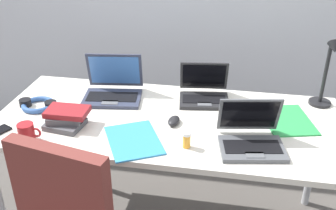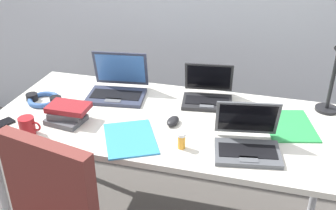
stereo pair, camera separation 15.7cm
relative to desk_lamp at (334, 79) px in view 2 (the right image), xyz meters
The scene contains 13 objects.
desk 0.88m from the desk_lamp, 160.97° to the right, with size 1.80×0.80×0.74m.
desk_lamp is the anchor object (origin of this frame).
laptop_near_mouse 0.61m from the desk_lamp, 129.84° to the right, with size 0.33×0.31×0.21m.
laptop_mid_desk 1.17m from the desk_lamp, behind, with size 0.35×0.31×0.24m.
laptop_front_left 0.66m from the desk_lamp, behind, with size 0.30×0.28×0.20m.
computer_mouse 0.85m from the desk_lamp, 157.11° to the right, with size 0.06×0.10×0.03m, color black.
cell_phone 1.71m from the desk_lamp, 160.62° to the right, with size 0.06×0.14×0.01m, color black.
headphones 1.56m from the desk_lamp, 169.78° to the right, with size 0.21×0.18×0.04m.
pill_bottle 0.86m from the desk_lamp, 142.28° to the right, with size 0.04×0.04×0.08m.
book_stack 1.37m from the desk_lamp, 161.35° to the right, with size 0.21×0.17×0.09m.
paper_folder_front_left 0.33m from the desk_lamp, 135.62° to the right, with size 0.23×0.31×0.01m, color green.
paper_folder_near_lamp 1.07m from the desk_lamp, 151.00° to the right, with size 0.23×0.31×0.01m, color #338CC6.
coffee_mug 1.54m from the desk_lamp, 157.22° to the right, with size 0.11×0.08×0.09m.
Camera 2 is at (0.46, -1.71, 1.76)m, focal length 42.16 mm.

